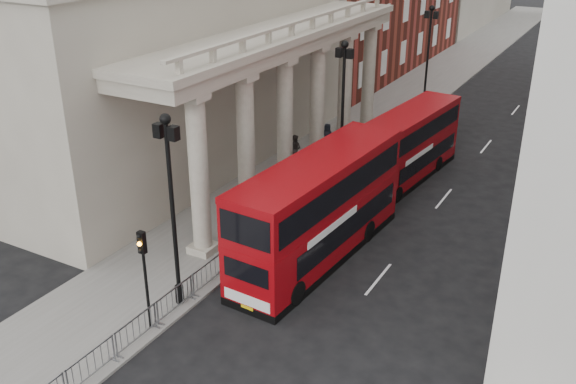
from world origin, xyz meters
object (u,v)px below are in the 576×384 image
object	(u,v)px
lamp_post_mid	(343,100)
pedestrian_b	(295,148)
pedestrian_a	(271,187)
lamp_post_south	(172,200)
pedestrian_c	(327,136)
traffic_light	(144,263)
bus_near	(319,207)
lamp_post_north	(428,51)
bus_far	(408,144)

from	to	relation	value
lamp_post_mid	pedestrian_b	bearing A→B (deg)	170.89
pedestrian_a	lamp_post_south	bearing A→B (deg)	-103.56
pedestrian_c	traffic_light	bearing A→B (deg)	-92.05
bus_near	pedestrian_c	bearing A→B (deg)	118.23
pedestrian_a	pedestrian_c	bearing A→B (deg)	72.27
lamp_post_mid	pedestrian_c	xyz separation A→B (m)	(-2.82, 3.85, -3.90)
lamp_post_north	bus_near	xyz separation A→B (m)	(3.27, -25.49, -2.29)
traffic_light	pedestrian_a	distance (m)	13.13
pedestrian_a	pedestrian_c	distance (m)	9.13
lamp_post_south	pedestrian_a	size ratio (longest dim) A/B	5.38
lamp_post_south	lamp_post_mid	distance (m)	16.00
lamp_post_north	bus_far	bearing A→B (deg)	-75.66
lamp_post_mid	pedestrian_a	bearing A→B (deg)	-109.92
traffic_light	bus_far	world-z (taller)	traffic_light
pedestrian_b	pedestrian_c	world-z (taller)	pedestrian_b
lamp_post_north	pedestrian_b	distance (m)	16.30
pedestrian_a	pedestrian_c	world-z (taller)	pedestrian_c
lamp_post_north	lamp_post_south	bearing A→B (deg)	-90.00
lamp_post_mid	pedestrian_a	world-z (taller)	lamp_post_mid
lamp_post_mid	bus_near	world-z (taller)	lamp_post_mid
lamp_post_south	bus_far	size ratio (longest dim) A/B	0.82
pedestrian_c	lamp_post_mid	bearing A→B (deg)	-63.41
lamp_post_north	bus_far	xyz separation A→B (m)	(3.64, -14.23, -2.67)
traffic_light	pedestrian_a	xyz separation A→B (m)	(-2.00, 12.79, -2.21)
pedestrian_c	lamp_post_south	bearing A→B (deg)	-91.57
bus_far	pedestrian_b	world-z (taller)	bus_far
lamp_post_mid	pedestrian_b	size ratio (longest dim) A/B	4.46
bus_near	pedestrian_b	bearing A→B (deg)	127.86
pedestrian_a	pedestrian_b	xyz separation A→B (m)	(-1.66, 5.80, 0.16)
bus_near	lamp_post_south	bearing A→B (deg)	-113.00
bus_far	pedestrian_a	distance (m)	9.02
traffic_light	bus_far	distance (m)	20.12
lamp_post_mid	lamp_post_north	xyz separation A→B (m)	(0.00, 16.00, 0.00)
pedestrian_a	bus_near	bearing A→B (deg)	-63.04
lamp_post_mid	pedestrian_b	distance (m)	5.28
lamp_post_south	lamp_post_mid	size ratio (longest dim) A/B	1.00
lamp_post_south	pedestrian_b	distance (m)	17.38
traffic_light	pedestrian_a	size ratio (longest dim) A/B	2.78
pedestrian_c	bus_far	bearing A→B (deg)	-27.50
lamp_post_south	pedestrian_c	size ratio (longest dim) A/B	4.65
lamp_post_south	lamp_post_mid	world-z (taller)	same
lamp_post_north	pedestrian_c	world-z (taller)	lamp_post_north
lamp_post_south	pedestrian_a	bearing A→B (deg)	99.98
bus_far	pedestrian_a	world-z (taller)	bus_far
pedestrian_b	bus_near	bearing A→B (deg)	124.56
pedestrian_a	pedestrian_c	xyz separation A→B (m)	(-0.93, 9.08, 0.12)
lamp_post_south	bus_far	xyz separation A→B (m)	(3.64, 17.77, -2.67)
bus_near	pedestrian_c	size ratio (longest dim) A/B	6.56
traffic_light	lamp_post_south	bearing A→B (deg)	92.84
pedestrian_a	pedestrian_c	size ratio (longest dim) A/B	0.86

